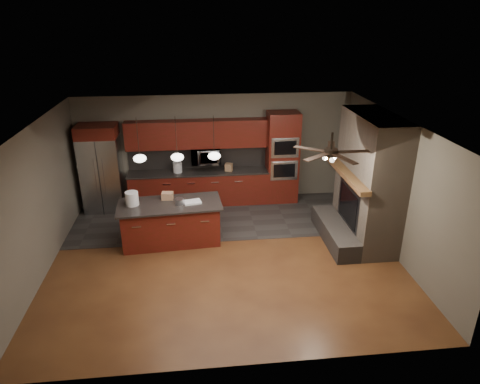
{
  "coord_description": "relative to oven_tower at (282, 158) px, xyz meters",
  "views": [
    {
      "loc": [
        -0.53,
        -7.65,
        4.72
      ],
      "look_at": [
        0.37,
        0.6,
        1.17
      ],
      "focal_mm": 32.0,
      "sensor_mm": 36.0,
      "label": 1
    }
  ],
  "objects": [
    {
      "name": "refrigerator",
      "position": [
        -4.56,
        -0.07,
        -0.09
      ],
      "size": [
        0.95,
        0.75,
        2.2
      ],
      "color": "silver",
      "rests_on": "ground"
    },
    {
      "name": "paint_can",
      "position": [
        -2.61,
        -2.02,
        -0.21
      ],
      "size": [
        0.2,
        0.2,
        0.13
      ],
      "primitive_type": "cylinder",
      "rotation": [
        0.0,
        0.0,
        -0.06
      ],
      "color": "#A3A4A8",
      "rests_on": "kitchen_island"
    },
    {
      "name": "cardboard_box",
      "position": [
        -2.87,
        -1.72,
        -0.19
      ],
      "size": [
        0.26,
        0.2,
        0.16
      ],
      "primitive_type": "cube",
      "rotation": [
        0.0,
        0.0,
        -0.09
      ],
      "color": "#AB7B58",
      "rests_on": "kitchen_island"
    },
    {
      "name": "microwave",
      "position": [
        -1.98,
        0.06,
        0.11
      ],
      "size": [
        0.73,
        0.41,
        0.5
      ],
      "primitive_type": "imported",
      "color": "silver",
      "rests_on": "back_cabinetry"
    },
    {
      "name": "pendant_center",
      "position": [
        -2.6,
        -1.99,
        0.77
      ],
      "size": [
        0.26,
        0.26,
        0.92
      ],
      "color": "black",
      "rests_on": "ceiling"
    },
    {
      "name": "kitchen_island",
      "position": [
        -2.82,
        -1.96,
        -0.73
      ],
      "size": [
        2.26,
        1.15,
        0.92
      ],
      "rotation": [
        0.0,
        0.0,
        0.07
      ],
      "color": "maroon",
      "rests_on": "ground"
    },
    {
      "name": "counter_bucket",
      "position": [
        -2.7,
        0.01,
        -0.16
      ],
      "size": [
        0.26,
        0.26,
        0.26
      ],
      "primitive_type": "cylinder",
      "rotation": [
        0.0,
        0.0,
        -0.13
      ],
      "color": "silver",
      "rests_on": "back_cabinetry"
    },
    {
      "name": "right_wall",
      "position": [
        1.8,
        -2.69,
        0.21
      ],
      "size": [
        0.02,
        6.0,
        2.8
      ],
      "primitive_type": "cube",
      "color": "#625C4F",
      "rests_on": "ground"
    },
    {
      "name": "ceiling",
      "position": [
        -1.7,
        -2.69,
        1.61
      ],
      "size": [
        7.0,
        6.0,
        0.02
      ],
      "primitive_type": "cube",
      "color": "white",
      "rests_on": "back_wall"
    },
    {
      "name": "ceiling_fan",
      "position": [
        0.1,
        -3.49,
        1.27
      ],
      "size": [
        1.27,
        1.33,
        0.41
      ],
      "color": "black",
      "rests_on": "ceiling"
    },
    {
      "name": "paint_tray",
      "position": [
        -2.34,
        -1.97,
        -0.25
      ],
      "size": [
        0.4,
        0.32,
        0.04
      ],
      "primitive_type": "cube",
      "rotation": [
        0.0,
        0.0,
        0.2
      ],
      "color": "white",
      "rests_on": "kitchen_island"
    },
    {
      "name": "pendant_left",
      "position": [
        -3.35,
        -1.99,
        0.77
      ],
      "size": [
        0.26,
        0.26,
        0.92
      ],
      "color": "black",
      "rests_on": "ceiling"
    },
    {
      "name": "left_wall",
      "position": [
        -5.2,
        -2.69,
        0.21
      ],
      "size": [
        0.02,
        6.0,
        2.8
      ],
      "primitive_type": "cube",
      "color": "#625C4F",
      "rests_on": "ground"
    },
    {
      "name": "slate_tile_patch",
      "position": [
        -1.7,
        -0.89,
        -1.19
      ],
      "size": [
        7.0,
        2.4,
        0.01
      ],
      "primitive_type": "cube",
      "color": "#302E2B",
      "rests_on": "ground"
    },
    {
      "name": "fireplace_column",
      "position": [
        1.34,
        -2.29,
        0.11
      ],
      "size": [
        1.3,
        2.1,
        2.8
      ],
      "color": "#786856",
      "rests_on": "ground"
    },
    {
      "name": "ground",
      "position": [
        -1.7,
        -2.69,
        -1.19
      ],
      "size": [
        7.0,
        7.0,
        0.0
      ],
      "primitive_type": "plane",
      "color": "brown",
      "rests_on": "ground"
    },
    {
      "name": "pendant_right",
      "position": [
        -1.85,
        -1.99,
        0.77
      ],
      "size": [
        0.26,
        0.26,
        0.92
      ],
      "color": "black",
      "rests_on": "ceiling"
    },
    {
      "name": "back_cabinetry",
      "position": [
        -2.18,
        0.05,
        -0.3
      ],
      "size": [
        3.59,
        0.64,
        2.2
      ],
      "color": "maroon",
      "rests_on": "ground"
    },
    {
      "name": "counter_box",
      "position": [
        -1.39,
        -0.04,
        -0.19
      ],
      "size": [
        0.22,
        0.19,
        0.2
      ],
      "primitive_type": "cube",
      "rotation": [
        0.0,
        0.0,
        -0.36
      ],
      "color": "#97714E",
      "rests_on": "back_cabinetry"
    },
    {
      "name": "white_bucket",
      "position": [
        -3.6,
        -1.94,
        -0.12
      ],
      "size": [
        0.35,
        0.35,
        0.29
      ],
      "primitive_type": "cylinder",
      "rotation": [
        0.0,
        0.0,
        -0.34
      ],
      "color": "white",
      "rests_on": "kitchen_island"
    },
    {
      "name": "back_wall",
      "position": [
        -1.7,
        0.31,
        0.21
      ],
      "size": [
        7.0,
        0.02,
        2.8
      ],
      "primitive_type": "cube",
      "color": "#625C4F",
      "rests_on": "ground"
    },
    {
      "name": "oven_tower",
      "position": [
        0.0,
        0.0,
        0.0
      ],
      "size": [
        0.8,
        0.63,
        2.38
      ],
      "color": "maroon",
      "rests_on": "ground"
    }
  ]
}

